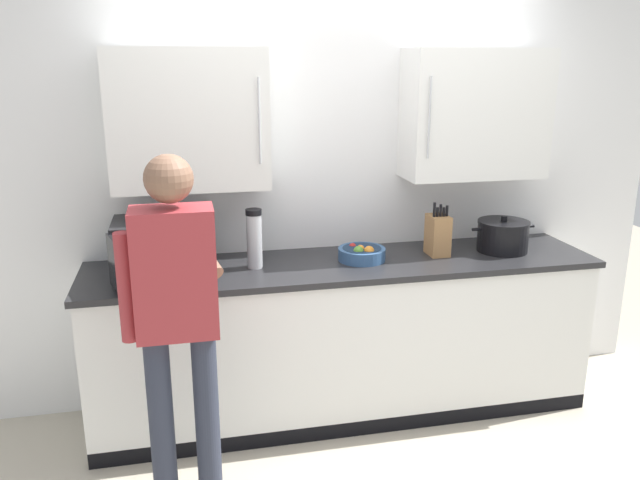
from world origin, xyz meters
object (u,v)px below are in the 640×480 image
object	(u,v)px
fruit_bowl	(362,253)
stock_pot	(503,236)
microwave_oven	(159,247)
person_figure	(176,310)
thermos_flask	(254,238)
knife_block	(438,235)

from	to	relation	value
fruit_bowl	stock_pot	world-z (taller)	stock_pot
microwave_oven	person_figure	world-z (taller)	person_figure
microwave_oven	stock_pot	bearing A→B (deg)	-0.71
thermos_flask	stock_pot	world-z (taller)	thermos_flask
person_figure	knife_block	bearing A→B (deg)	26.00
stock_pot	knife_block	xyz separation A→B (m)	(-0.41, 0.01, 0.03)
thermos_flask	person_figure	distance (m)	0.83
fruit_bowl	thermos_flask	bearing A→B (deg)	-179.91
fruit_bowl	stock_pot	xyz separation A→B (m)	(0.86, -0.00, 0.05)
fruit_bowl	person_figure	distance (m)	1.25
thermos_flask	knife_block	bearing A→B (deg)	0.63
fruit_bowl	person_figure	size ratio (longest dim) A/B	0.16
microwave_oven	knife_block	bearing A→B (deg)	-0.46
microwave_oven	stock_pot	xyz separation A→B (m)	(1.97, -0.02, -0.05)
stock_pot	person_figure	distance (m)	2.02
thermos_flask	knife_block	size ratio (longest dim) A/B	1.03
fruit_bowl	knife_block	world-z (taller)	knife_block
thermos_flask	microwave_oven	bearing A→B (deg)	177.25
microwave_oven	person_figure	xyz separation A→B (m)	(0.08, -0.74, -0.07)
stock_pot	person_figure	world-z (taller)	person_figure
microwave_oven	knife_block	xyz separation A→B (m)	(1.56, -0.01, -0.02)
stock_pot	person_figure	size ratio (longest dim) A/B	0.24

